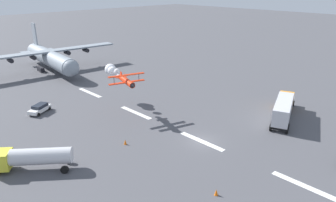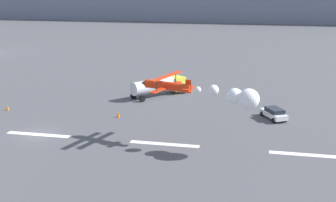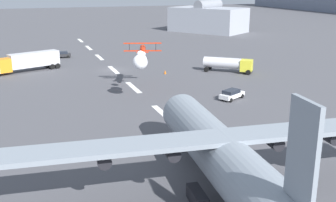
% 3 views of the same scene
% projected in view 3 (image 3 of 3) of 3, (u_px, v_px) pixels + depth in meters
% --- Properties ---
extents(ground_plane, '(440.00, 440.00, 0.00)m').
position_uv_depth(ground_plane, '(114.00, 70.00, 84.79)').
color(ground_plane, '#4C4C51').
rests_on(ground_plane, ground).
extents(runway_stripe_0, '(8.00, 0.90, 0.01)m').
position_uv_depth(runway_stripe_0, '(80.00, 41.00, 127.00)').
color(runway_stripe_0, white).
rests_on(runway_stripe_0, ground).
extents(runway_stripe_1, '(8.00, 0.90, 0.01)m').
position_uv_depth(runway_stripe_1, '(89.00, 48.00, 112.93)').
color(runway_stripe_1, white).
rests_on(runway_stripe_1, ground).
extents(runway_stripe_2, '(8.00, 0.90, 0.01)m').
position_uv_depth(runway_stripe_2, '(99.00, 57.00, 98.86)').
color(runway_stripe_2, white).
rests_on(runway_stripe_2, ground).
extents(runway_stripe_3, '(8.00, 0.90, 0.01)m').
position_uv_depth(runway_stripe_3, '(114.00, 70.00, 84.79)').
color(runway_stripe_3, white).
rests_on(runway_stripe_3, ground).
extents(runway_stripe_4, '(8.00, 0.90, 0.01)m').
position_uv_depth(runway_stripe_4, '(133.00, 87.00, 70.72)').
color(runway_stripe_4, white).
rests_on(runway_stripe_4, ground).
extents(runway_stripe_5, '(8.00, 0.90, 0.01)m').
position_uv_depth(runway_stripe_5, '(163.00, 114.00, 56.65)').
color(runway_stripe_5, white).
rests_on(runway_stripe_5, ground).
extents(cargo_transport_plane, '(28.19, 36.17, 11.45)m').
position_uv_depth(cargo_transport_plane, '(219.00, 151.00, 35.26)').
color(cargo_transport_plane, gray).
rests_on(cargo_transport_plane, ground).
extents(stunt_biplane_red, '(13.77, 7.38, 2.53)m').
position_uv_depth(stunt_biplane_red, '(141.00, 57.00, 63.64)').
color(stunt_biplane_red, red).
extents(semi_truck_orange, '(7.76, 14.04, 3.70)m').
position_uv_depth(semi_truck_orange, '(27.00, 61.00, 82.74)').
color(semi_truck_orange, silver).
rests_on(semi_truck_orange, ground).
extents(fuel_tanker_truck, '(8.07, 8.99, 2.90)m').
position_uv_depth(fuel_tanker_truck, '(229.00, 64.00, 82.07)').
color(fuel_tanker_truck, yellow).
rests_on(fuel_tanker_truck, ground).
extents(followme_car_yellow, '(2.28, 4.62, 1.52)m').
position_uv_depth(followme_car_yellow, '(61.00, 54.00, 97.99)').
color(followme_car_yellow, '#262628').
rests_on(followme_car_yellow, ground).
extents(airport_staff_sedan, '(3.72, 4.81, 1.52)m').
position_uv_depth(airport_staff_sedan, '(232.00, 94.00, 63.41)').
color(airport_staff_sedan, white).
rests_on(airport_staff_sedan, ground).
extents(hangar_building, '(29.40, 26.48, 11.28)m').
position_uv_depth(hangar_building, '(208.00, 19.00, 148.15)').
color(hangar_building, '#9EA3AD').
rests_on(hangar_building, ground).
extents(traffic_cone_near, '(0.44, 0.44, 0.75)m').
position_uv_depth(traffic_cone_near, '(142.00, 58.00, 95.97)').
color(traffic_cone_near, orange).
rests_on(traffic_cone_near, ground).
extents(traffic_cone_far, '(0.44, 0.44, 0.75)m').
position_uv_depth(traffic_cone_far, '(165.00, 72.00, 80.97)').
color(traffic_cone_far, orange).
rests_on(traffic_cone_far, ground).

